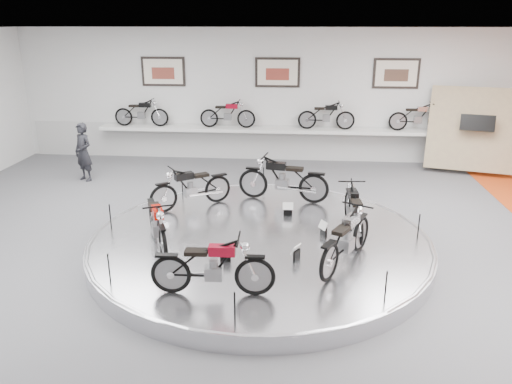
# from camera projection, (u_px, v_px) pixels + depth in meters

# --- Properties ---
(floor) EXTENTS (16.00, 16.00, 0.00)m
(floor) POSITION_uv_depth(u_px,v_px,m) (259.00, 257.00, 9.28)
(floor) COLOR #555557
(floor) RESTS_ON ground
(ceiling) EXTENTS (16.00, 16.00, 0.00)m
(ceiling) POSITION_uv_depth(u_px,v_px,m) (259.00, 32.00, 7.98)
(ceiling) COLOR white
(ceiling) RESTS_ON wall_back
(wall_back) EXTENTS (16.00, 0.00, 16.00)m
(wall_back) POSITION_uv_depth(u_px,v_px,m) (277.00, 96.00, 15.22)
(wall_back) COLOR silver
(wall_back) RESTS_ON floor
(dado_band) EXTENTS (15.68, 0.04, 1.10)m
(dado_band) POSITION_uv_depth(u_px,v_px,m) (277.00, 142.00, 15.67)
(dado_band) COLOR #BCBCBA
(dado_band) RESTS_ON floor
(display_platform) EXTENTS (6.40, 6.40, 0.30)m
(display_platform) POSITION_uv_depth(u_px,v_px,m) (260.00, 243.00, 9.51)
(display_platform) COLOR silver
(display_platform) RESTS_ON floor
(platform_rim) EXTENTS (6.40, 6.40, 0.10)m
(platform_rim) POSITION_uv_depth(u_px,v_px,m) (260.00, 237.00, 9.47)
(platform_rim) COLOR #B2B2BA
(platform_rim) RESTS_ON display_platform
(shelf) EXTENTS (11.00, 0.55, 0.10)m
(shelf) POSITION_uv_depth(u_px,v_px,m) (276.00, 130.00, 15.26)
(shelf) COLOR silver
(shelf) RESTS_ON wall_back
(poster_left) EXTENTS (1.35, 0.06, 0.88)m
(poster_left) POSITION_uv_depth(u_px,v_px,m) (163.00, 72.00, 15.24)
(poster_left) COLOR silver
(poster_left) RESTS_ON wall_back
(poster_center) EXTENTS (1.35, 0.06, 0.88)m
(poster_center) POSITION_uv_depth(u_px,v_px,m) (278.00, 72.00, 14.96)
(poster_center) COLOR silver
(poster_center) RESTS_ON wall_back
(poster_right) EXTENTS (1.35, 0.06, 0.88)m
(poster_right) POSITION_uv_depth(u_px,v_px,m) (396.00, 73.00, 14.67)
(poster_right) COLOR silver
(poster_right) RESTS_ON wall_back
(display_panel) EXTENTS (2.56, 1.52, 2.30)m
(display_panel) POSITION_uv_depth(u_px,v_px,m) (472.00, 129.00, 14.16)
(display_panel) COLOR tan
(display_panel) RESTS_ON floor
(shelf_bike_a) EXTENTS (1.22, 0.43, 0.73)m
(shelf_bike_a) POSITION_uv_depth(u_px,v_px,m) (141.00, 114.00, 15.47)
(shelf_bike_a) COLOR black
(shelf_bike_a) RESTS_ON shelf
(shelf_bike_b) EXTENTS (1.22, 0.43, 0.73)m
(shelf_bike_b) POSITION_uv_depth(u_px,v_px,m) (228.00, 116.00, 15.25)
(shelf_bike_b) COLOR maroon
(shelf_bike_b) RESTS_ON shelf
(shelf_bike_c) EXTENTS (1.22, 0.43, 0.73)m
(shelf_bike_c) POSITION_uv_depth(u_px,v_px,m) (326.00, 117.00, 15.01)
(shelf_bike_c) COLOR black
(shelf_bike_c) RESTS_ON shelf
(shelf_bike_d) EXTENTS (1.22, 0.43, 0.73)m
(shelf_bike_d) POSITION_uv_depth(u_px,v_px,m) (418.00, 119.00, 14.79)
(shelf_bike_d) COLOR #B8B7BD
(shelf_bike_d) RESTS_ON shelf
(bike_a) EXTENTS (0.66, 1.59, 0.91)m
(bike_a) POSITION_uv_depth(u_px,v_px,m) (354.00, 209.00, 9.52)
(bike_a) COLOR black
(bike_a) RESTS_ON display_platform
(bike_b) EXTENTS (1.84, 0.92, 1.03)m
(bike_b) POSITION_uv_depth(u_px,v_px,m) (283.00, 179.00, 11.18)
(bike_b) COLOR black
(bike_b) RESTS_ON display_platform
(bike_c) EXTENTS (1.63, 1.38, 0.94)m
(bike_c) POSITION_uv_depth(u_px,v_px,m) (191.00, 187.00, 10.78)
(bike_c) COLOR black
(bike_c) RESTS_ON display_platform
(bike_d) EXTENTS (1.17, 1.70, 0.95)m
(bike_d) POSITION_uv_depth(u_px,v_px,m) (157.00, 223.00, 8.84)
(bike_d) COLOR #AC0A00
(bike_d) RESTS_ON display_platform
(bike_e) EXTENTS (1.59, 0.61, 0.93)m
(bike_e) POSITION_uv_depth(u_px,v_px,m) (212.00, 266.00, 7.31)
(bike_e) COLOR maroon
(bike_e) RESTS_ON display_platform
(bike_f) EXTENTS (1.27, 1.71, 0.96)m
(bike_f) POSITION_uv_depth(u_px,v_px,m) (346.00, 238.00, 8.20)
(bike_f) COLOR #B8B7BD
(bike_f) RESTS_ON display_platform
(visitor) EXTENTS (0.69, 0.62, 1.59)m
(visitor) POSITION_uv_depth(u_px,v_px,m) (83.00, 152.00, 13.52)
(visitor) COLOR black
(visitor) RESTS_ON floor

